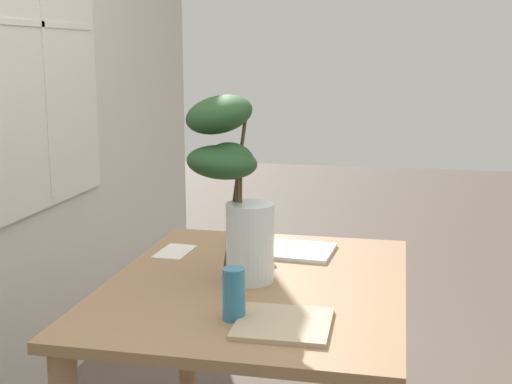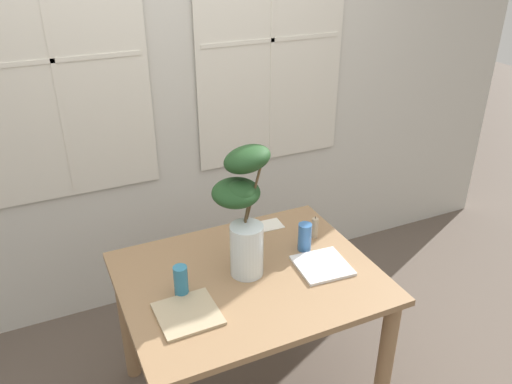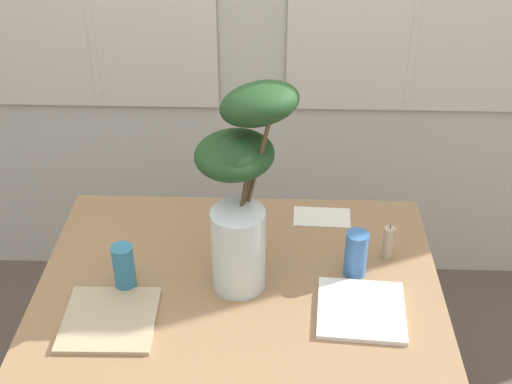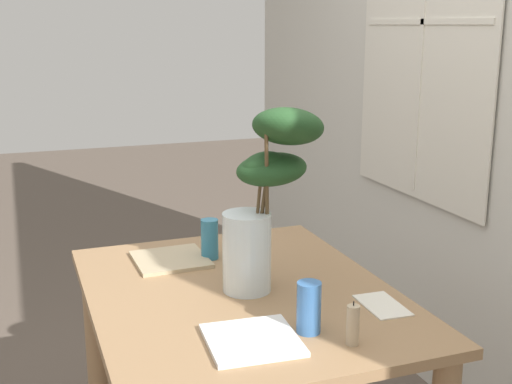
% 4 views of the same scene
% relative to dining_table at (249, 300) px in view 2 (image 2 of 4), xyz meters
% --- Properties ---
extents(back_wall_with_windows, '(5.03, 0.14, 2.91)m').
position_rel_dining_table_xyz_m(back_wall_with_windows, '(0.00, 1.10, 0.83)').
color(back_wall_with_windows, beige).
rests_on(back_wall_with_windows, ground).
extents(dining_table, '(1.16, 0.92, 0.77)m').
position_rel_dining_table_xyz_m(dining_table, '(0.00, 0.00, 0.00)').
color(dining_table, '#93704C').
rests_on(dining_table, ground).
extents(vase_with_branches, '(0.34, 0.33, 0.61)m').
position_rel_dining_table_xyz_m(vase_with_branches, '(0.01, 0.08, 0.46)').
color(vase_with_branches, silver).
rests_on(vase_with_branches, dining_table).
extents(drinking_glass_blue_left, '(0.06, 0.06, 0.14)m').
position_rel_dining_table_xyz_m(drinking_glass_blue_left, '(-0.32, -0.01, 0.22)').
color(drinking_glass_blue_left, teal).
rests_on(drinking_glass_blue_left, dining_table).
extents(drinking_glass_blue_right, '(0.07, 0.07, 0.14)m').
position_rel_dining_table_xyz_m(drinking_glass_blue_right, '(0.34, 0.08, 0.22)').
color(drinking_glass_blue_right, '#386BAD').
rests_on(drinking_glass_blue_right, dining_table).
extents(plate_square_left, '(0.25, 0.25, 0.01)m').
position_rel_dining_table_xyz_m(plate_square_left, '(-0.34, -0.14, 0.15)').
color(plate_square_left, tan).
rests_on(plate_square_left, dining_table).
extents(plate_square_right, '(0.25, 0.25, 0.01)m').
position_rel_dining_table_xyz_m(plate_square_right, '(0.34, -0.09, 0.15)').
color(plate_square_right, white).
rests_on(plate_square_right, dining_table).
extents(napkin_folded, '(0.19, 0.12, 0.00)m').
position_rel_dining_table_xyz_m(napkin_folded, '(0.25, 0.36, 0.15)').
color(napkin_folded, silver).
rests_on(napkin_folded, dining_table).
extents(pillar_candle, '(0.03, 0.03, 0.12)m').
position_rel_dining_table_xyz_m(pillar_candle, '(0.44, 0.16, 0.20)').
color(pillar_candle, tan).
rests_on(pillar_candle, dining_table).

